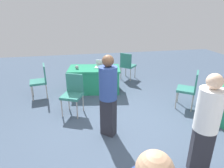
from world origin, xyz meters
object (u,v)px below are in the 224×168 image
object	(u,v)px
chair_tucked_right	(127,64)
yarn_ball	(77,67)
chair_aisle	(73,92)
person_organiser	(108,93)
person_presenter	(206,122)
chair_near_front	(190,87)
laptop_silver	(101,66)
table_foreground	(95,79)
scissors_red	(112,69)
chair_tucked_left	(41,79)

from	to	relation	value
chair_tucked_right	yarn_ball	xyz separation A→B (m)	(1.76, 0.82, 0.24)
chair_aisle	person_organiser	world-z (taller)	person_organiser
chair_tucked_right	person_presenter	distance (m)	4.36
chair_near_front	person_organiser	distance (m)	2.32
chair_aisle	person_presenter	distance (m)	2.93
laptop_silver	person_organiser	bearing A→B (deg)	104.99
table_foreground	person_organiser	xyz separation A→B (m)	(-0.02, 2.28, 0.54)
scissors_red	person_presenter	bearing A→B (deg)	83.66
chair_tucked_right	laptop_silver	xyz separation A→B (m)	(1.05, 0.77, 0.22)
chair_tucked_left	chair_tucked_right	distance (m)	2.95
scissors_red	chair_near_front	bearing A→B (deg)	123.34
chair_aisle	person_presenter	size ratio (longest dim) A/B	0.59
chair_tucked_left	yarn_ball	bearing A→B (deg)	-89.70
chair_tucked_left	scissors_red	distance (m)	2.03
chair_aisle	yarn_ball	xyz separation A→B (m)	(-0.14, -1.26, 0.23)
chair_tucked_left	person_organiser	xyz separation A→B (m)	(-1.55, 2.11, 0.37)
chair_near_front	scissors_red	distance (m)	2.18
table_foreground	chair_tucked_left	xyz separation A→B (m)	(1.53, 0.16, 0.17)
chair_aisle	chair_tucked_right	bearing A→B (deg)	-108.25
chair_tucked_left	laptop_silver	size ratio (longest dim) A/B	2.38
chair_tucked_right	scissors_red	world-z (taller)	chair_tucked_right
chair_aisle	yarn_ball	distance (m)	1.29
chair_near_front	person_organiser	world-z (taller)	person_organiser
person_organiser	laptop_silver	world-z (taller)	person_organiser
chair_near_front	chair_tucked_left	distance (m)	3.98
table_foreground	chair_near_front	xyz separation A→B (m)	(-2.20, 1.56, 0.19)
table_foreground	chair_aisle	xyz separation A→B (m)	(0.64, 1.26, 0.18)
chair_aisle	person_organiser	xyz separation A→B (m)	(-0.67, 1.02, 0.36)
chair_tucked_left	person_presenter	size ratio (longest dim) A/B	0.58
chair_tucked_left	chair_near_front	bearing A→B (deg)	-119.49
chair_near_front	chair_tucked_right	size ratio (longest dim) A/B	1.02
chair_near_front	laptop_silver	xyz separation A→B (m)	(2.00, -1.61, 0.21)
chair_tucked_left	scissors_red	size ratio (longest dim) A/B	5.23
person_presenter	chair_near_front	bearing A→B (deg)	-96.00
chair_aisle	laptop_silver	world-z (taller)	chair_aisle
yarn_ball	laptop_silver	bearing A→B (deg)	-175.73
chair_tucked_right	person_presenter	size ratio (longest dim) A/B	0.59
laptop_silver	scissors_red	xyz separation A→B (m)	(-0.29, 0.26, -0.04)
chair_aisle	laptop_silver	distance (m)	1.58
chair_near_front	chair_aisle	size ratio (longest dim) A/B	1.01
chair_near_front	chair_aisle	xyz separation A→B (m)	(2.85, -0.30, -0.01)
chair_aisle	person_presenter	bearing A→B (deg)	153.30
chair_tucked_left	table_foreground	bearing A→B (deg)	-92.88
chair_tucked_left	scissors_red	xyz separation A→B (m)	(-2.02, 0.04, 0.19)
table_foreground	scissors_red	xyz separation A→B (m)	(-0.49, 0.21, 0.37)
chair_tucked_right	person_presenter	world-z (taller)	person_presenter
chair_aisle	scissors_red	xyz separation A→B (m)	(-1.14, -1.05, 0.18)
chair_aisle	laptop_silver	bearing A→B (deg)	-98.67
table_foreground	person_presenter	world-z (taller)	person_presenter
table_foreground	person_presenter	bearing A→B (deg)	108.82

